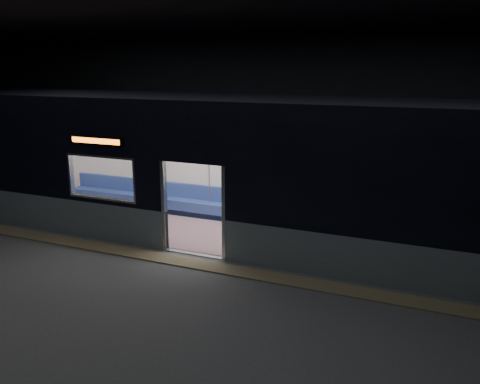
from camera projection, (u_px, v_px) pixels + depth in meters
The scene contains 7 objects.
station_floor at pixel (169, 272), 10.24m from camera, with size 24.00×14.00×0.01m, color #47494C.
station_envelope at pixel (163, 87), 9.36m from camera, with size 24.00×14.00×5.00m.
tactile_strip at pixel (183, 262), 10.73m from camera, with size 22.80×0.50×0.03m, color #8C7F59.
metro_car at pixel (223, 161), 12.05m from camera, with size 18.00×3.04×3.35m.
passenger at pixel (408, 213), 11.55m from camera, with size 0.43×0.69×1.34m.
handbag at pixel (407, 220), 11.39m from camera, with size 0.28×0.24×0.14m, color black.
transit_map at pixel (391, 180), 11.85m from camera, with size 0.89×0.03×0.58m, color white.
Camera 1 is at (5.17, -8.15, 4.04)m, focal length 38.00 mm.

